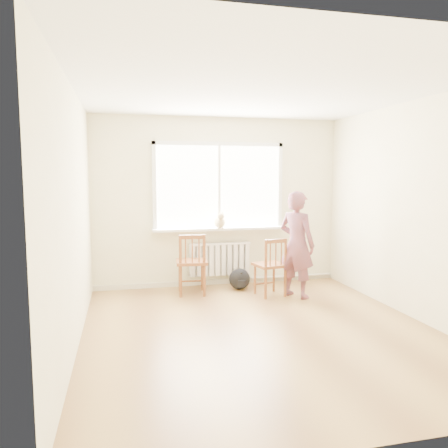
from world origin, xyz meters
TOP-DOWN VIEW (x-y plane):
  - floor at (0.00, 0.00)m, footprint 4.50×4.50m
  - ceiling at (0.00, 0.00)m, footprint 4.50×4.50m
  - back_wall at (0.00, 2.25)m, footprint 4.00×0.01m
  - window at (0.00, 2.22)m, footprint 2.12×0.05m
  - windowsill at (0.00, 2.14)m, footprint 2.15×0.22m
  - radiator at (0.00, 2.16)m, footprint 1.00×0.12m
  - heating_pipe at (1.25, 2.19)m, footprint 1.40×0.04m
  - baseboard at (0.00, 2.23)m, footprint 4.00×0.03m
  - chair_left at (-0.53, 1.70)m, footprint 0.49×0.47m
  - chair_right at (0.60, 1.36)m, footprint 0.50×0.48m
  - person at (0.95, 1.24)m, footprint 0.63×0.68m
  - cat at (-0.03, 2.05)m, footprint 0.20×0.42m
  - backpack at (0.24, 1.83)m, footprint 0.40×0.35m

SIDE VIEW (x-z plane):
  - floor at x=0.00m, z-range 0.00..0.00m
  - baseboard at x=0.00m, z-range 0.00..0.08m
  - heating_pipe at x=1.25m, z-range 0.06..0.10m
  - backpack at x=0.24m, z-range 0.00..0.33m
  - chair_right at x=0.60m, z-range 0.00..0.87m
  - radiator at x=0.00m, z-range 0.16..0.71m
  - chair_left at x=-0.53m, z-range 0.00..0.93m
  - person at x=0.95m, z-range 0.00..1.56m
  - windowsill at x=0.00m, z-range 0.91..0.95m
  - cat at x=-0.03m, z-range 0.92..1.21m
  - back_wall at x=0.00m, z-range 0.00..2.70m
  - window at x=0.00m, z-range 0.95..2.37m
  - ceiling at x=0.00m, z-range 2.70..2.70m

